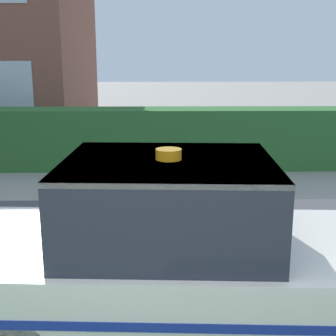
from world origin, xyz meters
name	(u,v)px	position (x,y,z in m)	size (l,w,h in m)	color
road_strip	(156,266)	(0.00, 3.28, 0.01)	(28.00, 5.05, 0.01)	#4C4C51
garden_hedge	(168,138)	(0.22, 8.21, 0.64)	(12.21, 0.88, 1.28)	#2D662D
police_car	(177,260)	(0.20, 1.88, 0.73)	(3.89, 1.80, 1.67)	black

